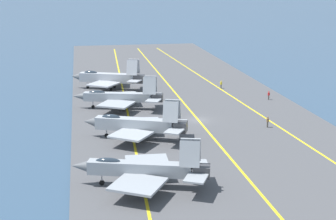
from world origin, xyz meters
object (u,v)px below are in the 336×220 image
(parked_jet_nearest, at_px, (143,169))
(crew_brown_vest, at_px, (268,121))
(parked_jet_third, at_px, (120,97))
(crew_yellow_vest, at_px, (221,84))
(crew_red_vest, at_px, (269,95))
(parked_jet_second, at_px, (136,124))
(parked_jet_fourth, at_px, (109,78))

(parked_jet_nearest, xyz_separation_m, crew_brown_vest, (20.48, -22.64, -1.24))
(parked_jet_third, relative_size, crew_yellow_vest, 9.69)
(crew_red_vest, relative_size, crew_yellow_vest, 1.01)
(parked_jet_nearest, distance_m, crew_red_vest, 48.59)
(parked_jet_nearest, height_order, crew_red_vest, parked_jet_nearest)
(crew_yellow_vest, bearing_deg, parked_jet_second, 145.69)
(parked_jet_nearest, xyz_separation_m, parked_jet_third, (36.28, -0.30, 0.02))
(crew_red_vest, xyz_separation_m, crew_yellow_vest, (11.57, 6.43, -0.00))
(parked_jet_third, height_order, crew_yellow_vest, parked_jet_third)
(parked_jet_second, xyz_separation_m, parked_jet_fourth, (35.53, 1.96, 0.21))
(crew_brown_vest, bearing_deg, parked_jet_third, 54.73)
(parked_jet_nearest, xyz_separation_m, parked_jet_second, (17.93, -1.22, 0.07))
(parked_jet_third, bearing_deg, parked_jet_nearest, 179.53)
(crew_red_vest, bearing_deg, crew_brown_vest, 158.89)
(parked_jet_second, relative_size, crew_yellow_vest, 9.25)
(parked_jet_fourth, height_order, crew_brown_vest, parked_jet_fourth)
(parked_jet_nearest, xyz_separation_m, parked_jet_fourth, (53.46, 0.75, 0.28))
(parked_jet_second, bearing_deg, parked_jet_fourth, 3.17)
(parked_jet_third, bearing_deg, crew_yellow_vest, -58.87)
(crew_red_vest, relative_size, crew_brown_vest, 0.96)
(crew_red_vest, bearing_deg, crew_yellow_vest, 29.07)
(parked_jet_second, bearing_deg, parked_jet_third, 2.86)
(parked_jet_fourth, height_order, crew_red_vest, parked_jet_fourth)
(parked_jet_nearest, distance_m, crew_yellow_vest, 55.20)
(crew_yellow_vest, relative_size, crew_brown_vest, 0.95)
(parked_jet_third, relative_size, crew_red_vest, 9.64)
(parked_jet_nearest, distance_m, parked_jet_fourth, 53.47)
(parked_jet_second, distance_m, parked_jet_fourth, 35.59)
(parked_jet_third, relative_size, parked_jet_fourth, 1.03)
(parked_jet_fourth, bearing_deg, parked_jet_third, -176.51)
(parked_jet_third, bearing_deg, parked_jet_second, -177.14)
(parked_jet_second, height_order, crew_brown_vest, parked_jet_second)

